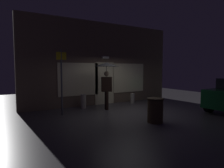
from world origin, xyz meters
name	(u,v)px	position (x,y,z in m)	size (l,w,h in m)	color
ground_plane	(129,112)	(0.00, 0.00, 0.00)	(18.00, 18.00, 0.00)	#423F44
building_facade	(103,64)	(0.00, 2.34, 2.10)	(8.39, 0.48, 4.25)	brown
person_with_umbrella	(107,73)	(-0.58, 0.92, 1.68)	(1.13, 1.13, 2.15)	black
street_sign_post	(62,79)	(-2.64, 0.90, 1.48)	(0.40, 0.07, 2.62)	#595B60
sidewalk_bollard	(83,101)	(-1.41, 1.66, 0.34)	(0.25, 0.25, 0.67)	#B2A899
sidewalk_bollard_2	(132,98)	(1.39, 1.59, 0.27)	(0.23, 0.23, 0.53)	#9E998E
trash_bin	(155,110)	(-0.17, -1.82, 0.43)	(0.56, 0.56, 0.85)	#473823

